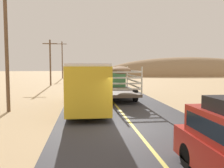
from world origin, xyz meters
name	(u,v)px	position (x,y,z in m)	size (l,w,h in m)	color
ground_plane	(133,127)	(0.00, 0.00, 0.00)	(240.00, 240.00, 0.00)	tan
road_surface	(133,126)	(0.00, 0.00, 0.01)	(8.00, 120.00, 0.02)	#38383D
road_centre_line	(133,126)	(0.00, 0.00, 0.02)	(0.16, 117.60, 0.00)	#D8CC4C
livestock_truck	(116,78)	(0.84, 12.69, 1.79)	(2.53, 9.70, 3.02)	#3F7F4C
bus	(87,85)	(-2.24, 5.42, 1.75)	(2.54, 10.00, 3.21)	gold
car_far	(105,79)	(1.25, 30.08, 0.69)	(1.80, 4.40, 1.46)	silver
power_pole_near	(6,43)	(-7.54, 4.89, 4.57)	(2.20, 0.24, 8.55)	brown
power_pole_mid	(50,61)	(-7.54, 25.84, 3.79)	(2.20, 0.24, 7.03)	brown
power_pole_far	(62,59)	(-7.54, 46.78, 4.71)	(2.20, 0.24, 8.83)	brown
distant_hill	(190,76)	(29.82, 57.36, 0.00)	(55.35, 17.34, 11.18)	#957553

